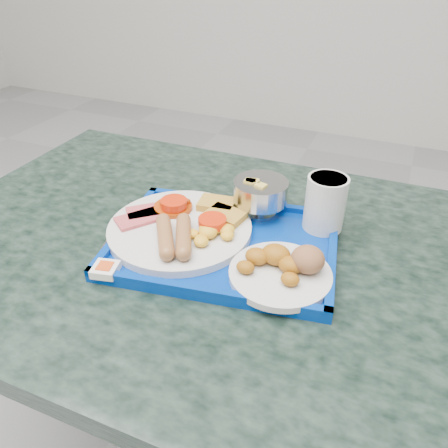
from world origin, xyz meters
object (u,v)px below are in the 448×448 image
Objects in this scene: table at (217,314)px; juice_cup at (325,201)px; tray at (224,245)px; bread_plate at (284,268)px; fruit_bowl at (260,192)px; main_plate at (184,226)px.

juice_cup reaches higher than table.
bread_plate is at bearing -20.44° from tray.
juice_cup is at bearing 32.89° from table.
tray is at bearing -101.75° from fruit_bowl.
table is 0.19m from tray.
tray is 1.64× the size of main_plate.
juice_cup is at bearing 81.45° from bread_plate.
bread_plate reaches higher than tray.
tray is 0.08m from main_plate.
main_plate is (-0.08, 0.00, 0.02)m from tray.
juice_cup is (0.13, 0.00, 0.01)m from fruit_bowl.
bread_plate reaches higher than table.
fruit_bowl is (-0.10, 0.17, 0.03)m from bread_plate.
bread_plate is at bearing -21.31° from table.
bread_plate is at bearing -12.90° from main_plate.
bread_plate is at bearing -98.55° from juice_cup.
table is 2.65× the size of tray.
table is 0.33m from juice_cup.
bread_plate is 0.20m from fruit_bowl.
table is 0.27m from bread_plate.
main_plate reaches higher than table.
tray is at bearing 159.56° from bread_plate.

